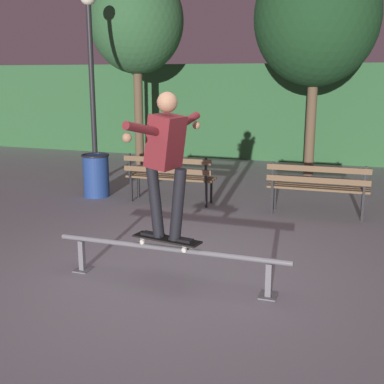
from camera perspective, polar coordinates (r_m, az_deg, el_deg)
name	(u,v)px	position (r m, az deg, el deg)	size (l,w,h in m)	color
ground_plane	(172,280)	(5.64, -2.27, -10.04)	(90.00, 90.00, 0.00)	gray
hedge_backdrop	(290,112)	(13.73, 11.18, 8.99)	(24.00, 1.20, 2.52)	#2D5B33
grind_rail	(169,255)	(5.44, -2.64, -7.19)	(2.67, 0.18, 0.43)	slate
skateboard	(167,239)	(5.39, -2.91, -5.47)	(0.80, 0.33, 0.09)	black
skateboarder	(166,154)	(5.17, -3.00, 4.40)	(0.63, 1.39, 1.56)	black
park_bench_leftmost	(169,174)	(8.75, -2.63, 2.11)	(1.61, 0.45, 0.88)	black
park_bench_left_center	(318,184)	(8.18, 14.24, 0.92)	(1.61, 0.45, 0.88)	black
tree_behind_benches	(317,17)	(11.54, 14.11, 18.86)	(2.67, 2.67, 4.91)	brown
tree_far_left	(137,21)	(12.72, -6.39, 18.88)	(2.28, 2.28, 4.76)	brown
lamp_post_left	(91,62)	(10.68, -11.53, 14.37)	(0.32, 0.32, 3.90)	black
trash_can	(96,175)	(9.46, -10.95, 1.96)	(0.52, 0.52, 0.80)	navy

